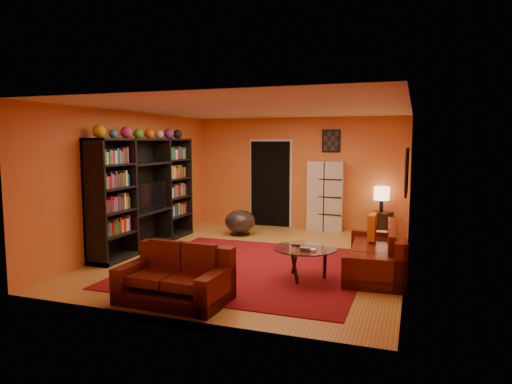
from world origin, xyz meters
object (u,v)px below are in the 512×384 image
(tv, at_px, (147,197))
(entertainment_unit, at_px, (146,193))
(loveseat, at_px, (177,278))
(sofa, at_px, (381,254))
(storage_cabinet, at_px, (325,196))
(side_table, at_px, (381,223))
(bowl_chair, at_px, (240,222))
(coffee_table, at_px, (305,251))
(table_lamp, at_px, (382,194))

(tv, bearing_deg, entertainment_unit, 51.67)
(loveseat, bearing_deg, sofa, -45.45)
(storage_cabinet, height_order, side_table, storage_cabinet)
(tv, height_order, bowl_chair, tv)
(coffee_table, bearing_deg, loveseat, -133.76)
(table_lamp, bearing_deg, loveseat, -112.76)
(side_table, xyz_separation_m, table_lamp, (-0.00, 0.00, 0.65))
(tv, relative_size, sofa, 0.43)
(storage_cabinet, bearing_deg, sofa, -68.46)
(tv, bearing_deg, bowl_chair, -35.85)
(side_table, bearing_deg, tv, -146.05)
(bowl_chair, bearing_deg, storage_cabinet, 34.25)
(storage_cabinet, height_order, bowl_chair, storage_cabinet)
(sofa, height_order, loveseat, same)
(coffee_table, distance_m, storage_cabinet, 3.85)
(loveseat, relative_size, storage_cabinet, 0.88)
(entertainment_unit, relative_size, sofa, 1.38)
(sofa, xyz_separation_m, coffee_table, (-1.04, -0.77, 0.14))
(storage_cabinet, xyz_separation_m, bowl_chair, (-1.65, -1.13, -0.50))
(tv, xyz_separation_m, storage_cabinet, (2.89, 2.84, -0.19))
(storage_cabinet, distance_m, table_lamp, 1.26)
(storage_cabinet, bearing_deg, loveseat, -104.26)
(sofa, xyz_separation_m, loveseat, (-2.39, -2.19, 0.00))
(entertainment_unit, xyz_separation_m, sofa, (4.41, -0.24, -0.76))
(entertainment_unit, height_order, side_table, entertainment_unit)
(sofa, bearing_deg, bowl_chair, 144.85)
(table_lamp, bearing_deg, entertainment_unit, -146.74)
(entertainment_unit, bearing_deg, table_lamp, 33.26)
(entertainment_unit, bearing_deg, loveseat, -50.13)
(loveseat, distance_m, side_table, 5.61)
(sofa, bearing_deg, entertainment_unit, 173.24)
(table_lamp, bearing_deg, storage_cabinet, 177.71)
(side_table, bearing_deg, sofa, -85.83)
(sofa, bearing_deg, storage_cabinet, 112.12)
(sofa, distance_m, bowl_chair, 3.66)
(bowl_chair, xyz_separation_m, table_lamp, (2.90, 1.08, 0.60))
(sofa, bearing_deg, tv, 173.73)
(loveseat, distance_m, bowl_chair, 4.16)
(bowl_chair, bearing_deg, side_table, 20.33)
(loveseat, height_order, coffee_table, loveseat)
(storage_cabinet, bearing_deg, tv, -139.80)
(coffee_table, relative_size, storage_cabinet, 0.59)
(tv, height_order, table_lamp, tv)
(sofa, xyz_separation_m, side_table, (-0.22, 2.99, -0.04))
(side_table, relative_size, table_lamp, 0.90)
(tv, xyz_separation_m, loveseat, (1.97, -2.38, -0.70))
(storage_cabinet, bearing_deg, entertainment_unit, -140.69)
(sofa, distance_m, table_lamp, 3.06)
(entertainment_unit, relative_size, tv, 3.18)
(bowl_chair, bearing_deg, sofa, -31.46)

